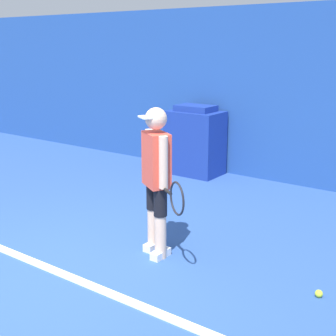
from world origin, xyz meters
name	(u,v)px	position (x,y,z in m)	size (l,w,h in m)	color
ground_plane	(44,278)	(0.00, 0.00, 0.00)	(24.00, 24.00, 0.00)	#2D5193
back_wall	(256,94)	(0.00, 4.38, 1.37)	(24.00, 0.10, 2.74)	#234C99
court_baseline	(57,272)	(0.00, 0.16, 0.01)	(21.60, 0.10, 0.01)	white
tennis_player	(157,176)	(0.54, 1.06, 0.85)	(0.81, 0.56, 1.55)	beige
tennis_ball	(319,294)	(2.21, 1.20, 0.03)	(0.07, 0.07, 0.07)	#D1E533
covered_chair	(195,141)	(-0.88, 3.97, 0.56)	(0.89, 0.61, 1.17)	navy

